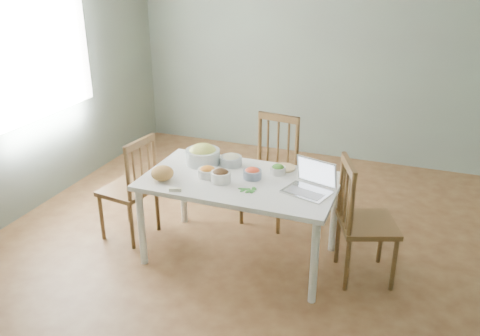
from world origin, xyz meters
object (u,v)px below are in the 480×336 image
at_px(chair_far, 269,172).
at_px(dining_table, 240,219).
at_px(chair_right, 368,221).
at_px(bowl_squash, 203,154).
at_px(laptop, 307,179).
at_px(chair_left, 127,187).
at_px(bread_boule, 162,173).

bearing_deg(chair_far, dining_table, -84.34).
relative_size(chair_right, bowl_squash, 3.39).
relative_size(bowl_squash, laptop, 0.87).
distance_m(chair_left, chair_right, 2.13).
bearing_deg(chair_left, dining_table, 98.26).
bearing_deg(dining_table, laptop, -5.52).
bearing_deg(laptop, bread_boule, -154.60).
relative_size(chair_left, chair_right, 0.97).
bearing_deg(laptop, chair_left, -164.83).
bearing_deg(chair_right, chair_far, 38.01).
xyz_separation_m(chair_far, chair_left, (-1.11, -0.71, -0.03)).
xyz_separation_m(chair_right, bowl_squash, (-1.46, 0.10, 0.32)).
height_order(chair_right, laptop, chair_right).
bearing_deg(bread_boule, bowl_squash, 69.12).
distance_m(chair_far, laptop, 0.99).
bearing_deg(chair_left, bread_boule, 73.84).
xyz_separation_m(chair_left, laptop, (1.65, -0.04, 0.37)).
relative_size(chair_left, bread_boule, 5.33).
bearing_deg(chair_right, bowl_squash, 65.01).
xyz_separation_m(chair_right, bread_boule, (-1.62, -0.33, 0.29)).
height_order(bowl_squash, laptop, laptop).
bearing_deg(dining_table, chair_right, 5.08).
bearing_deg(bowl_squash, laptop, -14.18).
bearing_deg(bread_boule, dining_table, 21.81).
height_order(dining_table, bowl_squash, bowl_squash).
bearing_deg(bowl_squash, dining_table, -24.89).
height_order(dining_table, chair_left, chair_left).
height_order(dining_table, bread_boule, bread_boule).
height_order(bread_boule, bowl_squash, bowl_squash).
relative_size(dining_table, laptop, 4.58).
distance_m(chair_far, chair_left, 1.32).
distance_m(dining_table, chair_far, 0.72).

